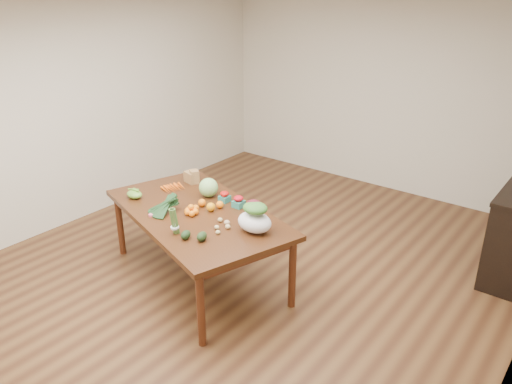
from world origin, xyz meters
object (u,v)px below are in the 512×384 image
Objects in this scene: cabbage at (209,188)px; paper_bag at (192,176)px; asparagus_bundle at (174,221)px; dining_table at (198,245)px; salad_bag at (255,218)px; mandarin_cluster at (191,209)px; kale_bunch at (160,206)px.

paper_bag is at bearing 157.41° from cabbage.
paper_bag is 1.21m from asparagus_bundle.
salad_bag is (0.70, 0.02, 0.50)m from dining_table.
dining_table is 11.06× the size of mandarin_cluster.
cabbage is at bearing 131.54° from dining_table.
kale_bunch reaches higher than dining_table.
kale_bunch is at bearing -115.42° from dining_table.
mandarin_cluster is (-0.00, -0.07, 0.42)m from dining_table.
salad_bag is at bearing -20.69° from cabbage.
dining_table is 10.08× the size of cabbage.
salad_bag reaches higher than mandarin_cluster.
paper_bag is 0.52× the size of kale_bunch.
cabbage reaches higher than kale_bunch.
asparagus_bundle reaches higher than kale_bunch.
mandarin_cluster is (0.55, -0.57, -0.02)m from paper_bag.
kale_bunch is at bearing -98.45° from cabbage.
asparagus_bundle is at bearing -50.87° from dining_table.
salad_bag is at bearing 33.59° from kale_bunch.
paper_bag reaches higher than dining_table.
dining_table is 0.70m from asparagus_bundle.
asparagus_bundle is (0.18, -0.45, 0.50)m from dining_table.
dining_table is 6.10× the size of salad_bag.
cabbage is at bearing -22.59° from paper_bag.
asparagus_bundle reaches higher than paper_bag.
paper_bag is at bearing 158.68° from salad_bag.
cabbage is at bearing 159.31° from salad_bag.
salad_bag is (0.71, 0.08, 0.08)m from mandarin_cluster.
paper_bag is (-0.56, 0.51, 0.45)m from dining_table.
asparagus_bundle reaches higher than mandarin_cluster.
mandarin_cluster is 0.45× the size of kale_bunch.
dining_table is 0.57m from kale_bunch.
asparagus_bundle reaches higher than dining_table.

